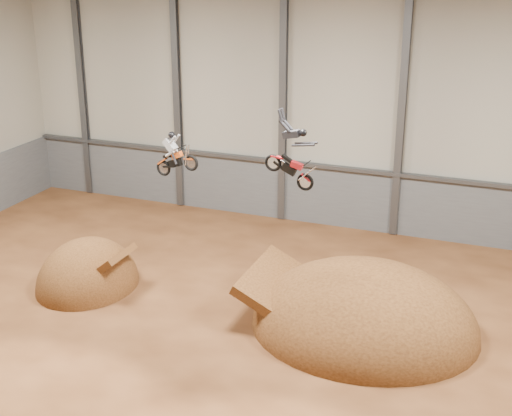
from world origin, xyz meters
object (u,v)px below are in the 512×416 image
at_px(fmx_rider_a, 178,151).
at_px(fmx_rider_b, 286,149).
at_px(takeoff_ramp, 88,286).
at_px(landing_ramp, 363,328).

relative_size(fmx_rider_a, fmx_rider_b, 0.82).
height_order(takeoff_ramp, fmx_rider_a, fmx_rider_a).
xyz_separation_m(fmx_rider_a, fmx_rider_b, (6.04, -2.79, 1.41)).
distance_m(takeoff_ramp, landing_ramp, 13.24).
distance_m(landing_ramp, fmx_rider_b, 8.77).
relative_size(takeoff_ramp, fmx_rider_b, 1.89).
xyz_separation_m(takeoff_ramp, landing_ramp, (13.22, 0.76, 0.00)).
relative_size(takeoff_ramp, fmx_rider_a, 2.32).
bearing_deg(takeoff_ramp, landing_ramp, 3.27).
bearing_deg(fmx_rider_a, landing_ramp, 0.82).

